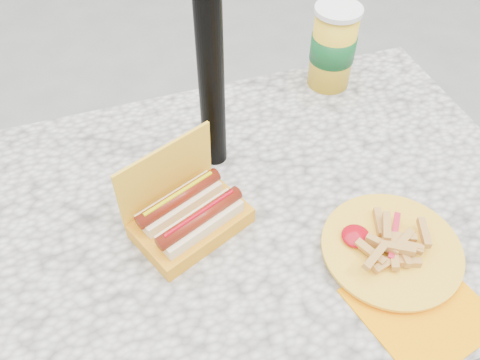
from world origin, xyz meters
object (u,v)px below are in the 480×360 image
object	(u,v)px
hotdog_box	(189,215)
soda_cup	(333,47)
fries_plate	(393,253)
umbrella_pole	(207,7)

from	to	relation	value
hotdog_box	soda_cup	bearing A→B (deg)	13.43
hotdog_box	soda_cup	distance (m)	0.55
fries_plate	soda_cup	xyz separation A→B (m)	(0.11, 0.51, 0.09)
soda_cup	hotdog_box	bearing A→B (deg)	-143.73
hotdog_box	fries_plate	size ratio (longest dim) A/B	0.67
fries_plate	umbrella_pole	bearing A→B (deg)	123.27
hotdog_box	fries_plate	world-z (taller)	hotdog_box
hotdog_box	soda_cup	world-z (taller)	soda_cup
fries_plate	soda_cup	distance (m)	0.53
fries_plate	soda_cup	size ratio (longest dim) A/B	1.78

